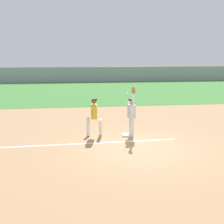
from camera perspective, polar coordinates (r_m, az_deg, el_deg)
ground_plane at (r=10.51m, az=5.73°, el=-7.78°), size 80.54×80.54×0.00m
outfield_grass at (r=27.53m, az=-2.35°, el=4.76°), size 54.67×17.99×0.01m
chalk_foul_line at (r=11.12m, az=-16.86°, el=-7.10°), size 12.00×0.41×0.01m
first_base at (r=11.97m, az=3.16°, el=-5.01°), size 0.39×0.39×0.08m
fielder at (r=11.68m, az=4.31°, el=0.01°), size 0.32×0.90×2.28m
runner at (r=11.71m, az=-3.91°, el=-0.57°), size 0.73×0.85×1.72m
baseball at (r=11.38m, az=3.38°, el=4.20°), size 0.07×0.07×0.07m
outfield_fence at (r=36.37m, az=-3.56°, el=8.18°), size 54.75×0.08×2.05m
parked_car_black at (r=39.79m, az=-13.28°, el=7.73°), size 4.51×2.33×1.25m
parked_car_blue at (r=40.34m, az=-4.60°, el=8.07°), size 4.54×2.39×1.25m
parked_car_white at (r=40.83m, az=2.67°, el=8.14°), size 4.48×2.27×1.25m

